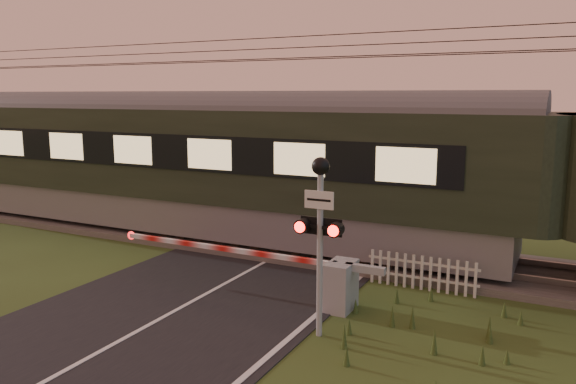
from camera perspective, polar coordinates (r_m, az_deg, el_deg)
The scene contains 8 objects.
ground at distance 11.64m, azimuth -14.26°, elevation -13.23°, with size 160.00×160.00×0.00m, color #324119.
road at distance 11.46m, azimuth -14.97°, elevation -13.57°, with size 6.00×140.00×0.03m.
track_bed at distance 16.77m, azimuth 0.42°, elevation -5.49°, with size 140.00×3.40×0.39m.
overhead_wires at distance 16.22m, azimuth 0.44°, elevation 14.18°, with size 120.00×0.62×0.62m.
train at distance 14.66m, azimuth 26.45°, elevation 0.66°, with size 45.91×3.17×4.29m.
boom_gate at distance 12.15m, azimuth 3.90°, elevation -8.95°, with size 6.78×0.81×1.07m.
crossing_signal at distance 10.26m, azimuth 3.28°, elevation -2.34°, with size 0.87×0.35×3.40m.
picket_fence at distance 13.56m, azimuth 13.44°, elevation -7.97°, with size 2.60×0.07×0.82m.
Camera 1 is at (7.14, -8.01, 4.50)m, focal length 35.00 mm.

